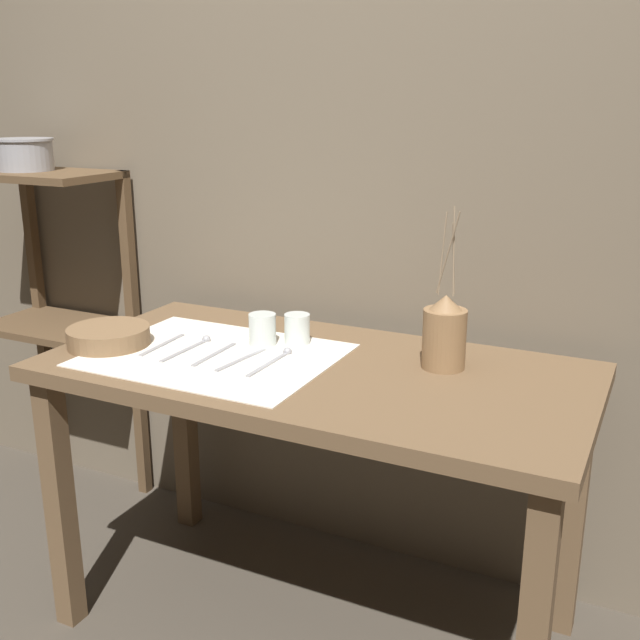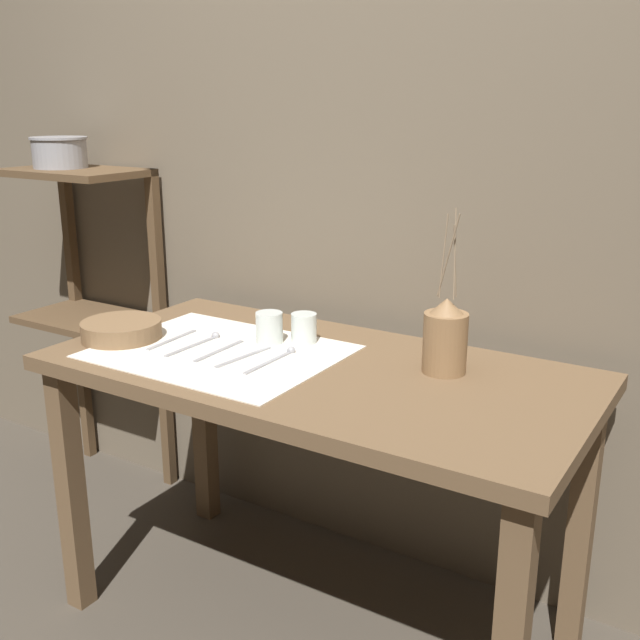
{
  "view_description": "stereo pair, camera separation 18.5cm",
  "coord_description": "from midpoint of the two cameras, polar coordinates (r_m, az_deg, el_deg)",
  "views": [
    {
      "loc": [
        0.79,
        -1.6,
        1.42
      ],
      "look_at": [
        0.02,
        0.0,
        0.9
      ],
      "focal_mm": 42.0,
      "sensor_mm": 36.0,
      "label": 1
    },
    {
      "loc": [
        0.95,
        -1.51,
        1.42
      ],
      "look_at": [
        0.02,
        0.0,
        0.9
      ],
      "focal_mm": 42.0,
      "sensor_mm": 36.0,
      "label": 2
    }
  ],
  "objects": [
    {
      "name": "fork_outer",
      "position": [
        2.09,
        -8.75,
        -1.54
      ],
      "size": [
        0.02,
        0.2,
        0.0
      ],
      "color": "#939399",
      "rests_on": "wooden_table"
    },
    {
      "name": "pitcher_with_flowers",
      "position": [
        1.86,
        12.36,
        -1.39
      ],
      "size": [
        0.11,
        0.11,
        0.4
      ],
      "color": "olive",
      "rests_on": "wooden_table"
    },
    {
      "name": "linen_cloth",
      "position": [
        1.99,
        -5.05,
        -2.45
      ],
      "size": [
        0.62,
        0.49,
        0.0
      ],
      "color": "silver",
      "rests_on": "wooden_table"
    },
    {
      "name": "stone_wall_back",
      "position": [
        2.2,
        8.49,
        10.54
      ],
      "size": [
        7.0,
        0.06,
        2.4
      ],
      "color": "#6B5E4C",
      "rests_on": "ground_plane"
    },
    {
      "name": "knife_center",
      "position": [
        1.94,
        -3.13,
        -2.88
      ],
      "size": [
        0.03,
        0.2,
        0.0
      ],
      "color": "#939399",
      "rests_on": "wooden_table"
    },
    {
      "name": "glass_tumbler_near",
      "position": [
        2.04,
        -1.3,
        -0.63
      ],
      "size": [
        0.07,
        0.07,
        0.09
      ],
      "color": "silver",
      "rests_on": "wooden_table"
    },
    {
      "name": "ground_plane",
      "position": [
        2.28,
        2.14,
        -22.09
      ],
      "size": [
        12.0,
        12.0,
        0.0
      ],
      "primitive_type": "plane",
      "color": "#473F35"
    },
    {
      "name": "wooden_shelf_unit",
      "position": [
        2.79,
        -15.1,
        3.48
      ],
      "size": [
        0.48,
        0.31,
        1.19
      ],
      "color": "brown",
      "rests_on": "ground_plane"
    },
    {
      "name": "wooden_bowl",
      "position": [
        2.13,
        -12.52,
        -0.79
      ],
      "size": [
        0.22,
        0.22,
        0.05
      ],
      "color": "brown",
      "rests_on": "wooden_table"
    },
    {
      "name": "spoon_inner",
      "position": [
        2.07,
        -6.17,
        -1.57
      ],
      "size": [
        0.02,
        0.21,
        0.02
      ],
      "color": "#939399",
      "rests_on": "wooden_table"
    },
    {
      "name": "wooden_table",
      "position": [
        1.93,
        2.35,
        -6.35
      ],
      "size": [
        1.38,
        0.69,
        0.78
      ],
      "color": "brown",
      "rests_on": "ground_plane"
    },
    {
      "name": "glass_tumbler_far",
      "position": [
        2.04,
        1.36,
        -0.66
      ],
      "size": [
        0.07,
        0.07,
        0.08
      ],
      "color": "silver",
      "rests_on": "wooden_table"
    },
    {
      "name": "fork_inner",
      "position": [
        1.99,
        -5.06,
        -2.4
      ],
      "size": [
        0.01,
        0.2,
        0.0
      ],
      "color": "#939399",
      "rests_on": "wooden_table"
    },
    {
      "name": "spoon_outer",
      "position": [
        1.94,
        -0.17,
        -2.75
      ],
      "size": [
        0.02,
        0.21,
        0.02
      ],
      "color": "#939399",
      "rests_on": "wooden_table"
    },
    {
      "name": "metal_pot_large",
      "position": [
        2.75,
        -17.41,
        12.16
      ],
      "size": [
        0.19,
        0.19,
        0.1
      ],
      "color": "#939399",
      "rests_on": "wooden_shelf_unit"
    }
  ]
}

